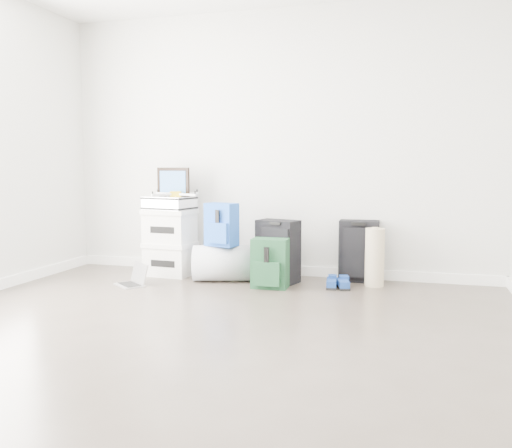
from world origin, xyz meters
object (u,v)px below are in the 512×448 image
(boxes_stack, at_px, (170,242))
(duffel_bag, at_px, (223,263))
(carry_on, at_px, (359,251))
(laptop, at_px, (134,280))
(large_suitcase, at_px, (278,251))
(briefcase, at_px, (169,203))

(boxes_stack, xyz_separation_m, duffel_bag, (0.62, -0.14, -0.17))
(carry_on, bearing_deg, duffel_bag, -166.81)
(laptop, bearing_deg, large_suitcase, 60.16)
(briefcase, bearing_deg, laptop, -90.84)
(briefcase, height_order, laptop, briefcase)
(duffel_bag, bearing_deg, laptop, -165.65)
(large_suitcase, bearing_deg, laptop, -140.66)
(laptop, bearing_deg, boxes_stack, 115.88)
(boxes_stack, xyz_separation_m, carry_on, (1.91, 0.21, -0.04))
(boxes_stack, xyz_separation_m, laptop, (-0.12, -0.56, -0.29))
(briefcase, xyz_separation_m, carry_on, (1.91, 0.21, -0.45))
(duffel_bag, distance_m, laptop, 0.86)
(boxes_stack, distance_m, briefcase, 0.41)
(briefcase, xyz_separation_m, laptop, (-0.12, -0.56, -0.70))
(duffel_bag, distance_m, carry_on, 1.34)
(duffel_bag, bearing_deg, large_suitcase, -5.18)
(boxes_stack, relative_size, duffel_bag, 1.20)
(duffel_bag, relative_size, large_suitcase, 0.94)
(boxes_stack, bearing_deg, carry_on, 10.94)
(duffel_bag, relative_size, laptop, 1.58)
(briefcase, distance_m, laptop, 0.90)
(large_suitcase, distance_m, laptop, 1.40)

